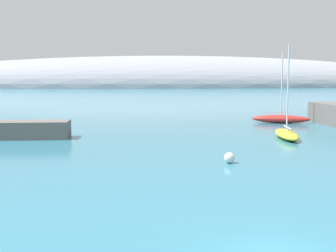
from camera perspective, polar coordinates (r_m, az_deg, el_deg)
distant_ridge at (r=259.78m, az=0.97°, el=5.12°), size 344.32×73.78×36.33m
sailboat_red_near_shore at (r=61.47m, az=14.49°, el=0.96°), size 7.94×4.62×9.68m
sailboat_yellow_mid_mooring at (r=46.27m, az=15.19°, el=-0.96°), size 2.98×7.43×9.57m
mooring_buoy_white at (r=32.40m, az=8.01°, el=-4.12°), size 0.80×0.80×0.80m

